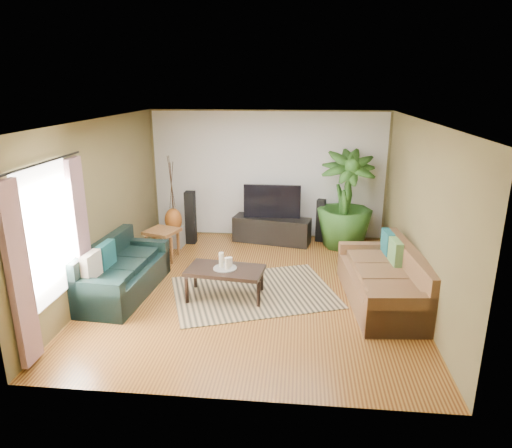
# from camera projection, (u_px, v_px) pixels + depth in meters

# --- Properties ---
(floor) EXTENTS (5.50, 5.50, 0.00)m
(floor) POSITION_uv_depth(u_px,v_px,m) (255.00, 289.00, 7.48)
(floor) COLOR #9C6628
(floor) RESTS_ON ground
(ceiling) EXTENTS (5.50, 5.50, 0.00)m
(ceiling) POSITION_uv_depth(u_px,v_px,m) (255.00, 121.00, 6.67)
(ceiling) COLOR white
(ceiling) RESTS_ON ground
(wall_back) EXTENTS (5.00, 0.00, 5.00)m
(wall_back) POSITION_uv_depth(u_px,v_px,m) (268.00, 175.00, 9.69)
(wall_back) COLOR brown
(wall_back) RESTS_ON ground
(wall_front) EXTENTS (5.00, 0.00, 5.00)m
(wall_front) POSITION_uv_depth(u_px,v_px,m) (226.00, 284.00, 4.46)
(wall_front) COLOR brown
(wall_front) RESTS_ON ground
(wall_left) EXTENTS (0.00, 5.50, 5.50)m
(wall_left) POSITION_uv_depth(u_px,v_px,m) (100.00, 205.00, 7.31)
(wall_left) COLOR brown
(wall_left) RESTS_ON ground
(wall_right) EXTENTS (0.00, 5.50, 5.50)m
(wall_right) POSITION_uv_depth(u_px,v_px,m) (420.00, 214.00, 6.84)
(wall_right) COLOR brown
(wall_right) RESTS_ON ground
(backwall_panel) EXTENTS (4.90, 0.00, 4.90)m
(backwall_panel) POSITION_uv_depth(u_px,v_px,m) (268.00, 175.00, 9.68)
(backwall_panel) COLOR white
(backwall_panel) RESTS_ON ground
(window_pane) EXTENTS (0.00, 1.80, 1.80)m
(window_pane) POSITION_uv_depth(u_px,v_px,m) (47.00, 234.00, 5.78)
(window_pane) COLOR white
(window_pane) RESTS_ON ground
(curtain_near) EXTENTS (0.08, 0.35, 2.20)m
(curtain_near) POSITION_uv_depth(u_px,v_px,m) (19.00, 276.00, 5.13)
(curtain_near) COLOR gray
(curtain_near) RESTS_ON ground
(curtain_far) EXTENTS (0.08, 0.35, 2.20)m
(curtain_far) POSITION_uv_depth(u_px,v_px,m) (81.00, 234.00, 6.56)
(curtain_far) COLOR gray
(curtain_far) RESTS_ON ground
(curtain_rod) EXTENTS (0.03, 1.90, 0.03)m
(curtain_rod) POSITION_uv_depth(u_px,v_px,m) (41.00, 163.00, 5.50)
(curtain_rod) COLOR black
(curtain_rod) RESTS_ON ground
(sofa_left) EXTENTS (0.96, 1.98, 0.85)m
(sofa_left) POSITION_uv_depth(u_px,v_px,m) (123.00, 268.00, 7.20)
(sofa_left) COLOR black
(sofa_left) RESTS_ON floor
(sofa_right) EXTENTS (1.19, 2.26, 0.85)m
(sofa_right) POSITION_uv_depth(u_px,v_px,m) (383.00, 276.00, 6.91)
(sofa_right) COLOR brown
(sofa_right) RESTS_ON floor
(area_rug) EXTENTS (2.95, 2.51, 0.01)m
(area_rug) POSITION_uv_depth(u_px,v_px,m) (254.00, 292.00, 7.34)
(area_rug) COLOR tan
(area_rug) RESTS_ON floor
(coffee_table) EXTENTS (1.24, 0.78, 0.48)m
(coffee_table) POSITION_uv_depth(u_px,v_px,m) (225.00, 283.00, 7.12)
(coffee_table) COLOR black
(coffee_table) RESTS_ON floor
(candle_tray) EXTENTS (0.36, 0.36, 0.02)m
(candle_tray) POSITION_uv_depth(u_px,v_px,m) (225.00, 268.00, 7.05)
(candle_tray) COLOR gray
(candle_tray) RESTS_ON coffee_table
(candle_tall) EXTENTS (0.07, 0.07, 0.23)m
(candle_tall) POSITION_uv_depth(u_px,v_px,m) (221.00, 260.00, 7.05)
(candle_tall) COLOR beige
(candle_tall) RESTS_ON candle_tray
(candle_mid) EXTENTS (0.07, 0.07, 0.18)m
(candle_mid) POSITION_uv_depth(u_px,v_px,m) (227.00, 263.00, 6.98)
(candle_mid) COLOR white
(candle_mid) RESTS_ON candle_tray
(candle_short) EXTENTS (0.07, 0.07, 0.15)m
(candle_short) POSITION_uv_depth(u_px,v_px,m) (230.00, 262.00, 7.08)
(candle_short) COLOR silver
(candle_short) RESTS_ON candle_tray
(tv_stand) EXTENTS (1.67, 0.80, 0.53)m
(tv_stand) POSITION_uv_depth(u_px,v_px,m) (272.00, 230.00, 9.59)
(tv_stand) COLOR black
(tv_stand) RESTS_ON floor
(television) EXTENTS (1.18, 0.06, 0.70)m
(television) POSITION_uv_depth(u_px,v_px,m) (272.00, 201.00, 9.42)
(television) COLOR black
(television) RESTS_ON tv_stand
(speaker_left) EXTENTS (0.20, 0.22, 1.10)m
(speaker_left) POSITION_uv_depth(u_px,v_px,m) (191.00, 218.00, 9.47)
(speaker_left) COLOR black
(speaker_left) RESTS_ON floor
(speaker_right) EXTENTS (0.21, 0.22, 0.91)m
(speaker_right) POSITION_uv_depth(u_px,v_px,m) (321.00, 220.00, 9.61)
(speaker_right) COLOR black
(speaker_right) RESTS_ON floor
(potted_plant) EXTENTS (1.15, 1.15, 1.97)m
(potted_plant) POSITION_uv_depth(u_px,v_px,m) (345.00, 200.00, 9.13)
(potted_plant) COLOR #26511B
(potted_plant) RESTS_ON floor
(plant_pot) EXTENTS (0.36, 0.36, 0.28)m
(plant_pot) POSITION_uv_depth(u_px,v_px,m) (343.00, 240.00, 9.38)
(plant_pot) COLOR black
(plant_pot) RESTS_ON floor
(pedestal) EXTENTS (0.41, 0.41, 0.38)m
(pedestal) POSITION_uv_depth(u_px,v_px,m) (174.00, 237.00, 9.39)
(pedestal) COLOR #979794
(pedestal) RESTS_ON floor
(vase) EXTENTS (0.35, 0.35, 0.49)m
(vase) POSITION_uv_depth(u_px,v_px,m) (173.00, 220.00, 9.28)
(vase) COLOR #9C511C
(vase) RESTS_ON pedestal
(side_table) EXTENTS (0.70, 0.70, 0.58)m
(side_table) POSITION_uv_depth(u_px,v_px,m) (163.00, 244.00, 8.67)
(side_table) COLOR #9A6432
(side_table) RESTS_ON floor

